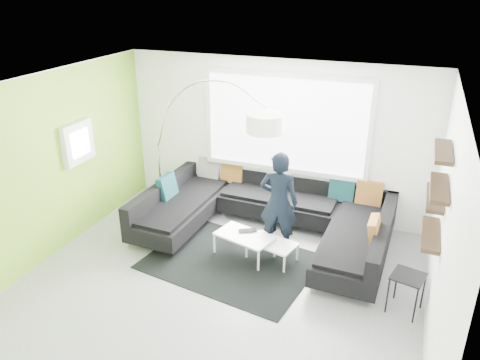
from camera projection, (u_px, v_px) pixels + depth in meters
name	position (u px, v px, depth m)	size (l,w,h in m)	color
ground	(220.00, 283.00, 6.69)	(5.50, 5.50, 0.00)	slate
room_shell	(226.00, 161.00, 6.13)	(5.54, 5.04, 2.82)	white
sectional_sofa	(265.00, 218.00, 7.70)	(4.03, 2.57, 0.85)	black
rug	(231.00, 262.00, 7.19)	(2.46, 1.79, 0.01)	black
coffee_table	(258.00, 247.00, 7.23)	(1.13, 0.66, 0.37)	white
arc_lamp	(158.00, 146.00, 8.20)	(2.44, 1.07, 2.60)	silver
side_table	(406.00, 293.00, 6.05)	(0.39, 0.39, 0.54)	black
person	(279.00, 202.00, 7.24)	(0.64, 0.45, 1.65)	black
laptop	(248.00, 232.00, 7.27)	(0.35, 0.31, 0.02)	black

